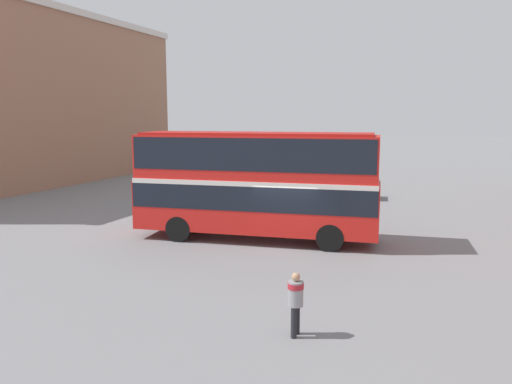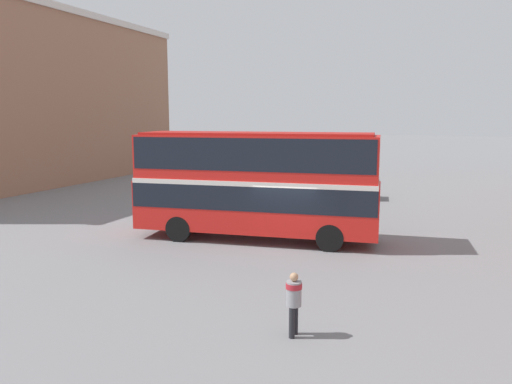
# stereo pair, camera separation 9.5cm
# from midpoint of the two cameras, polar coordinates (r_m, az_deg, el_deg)

# --- Properties ---
(ground_plane) EXTENTS (240.00, 240.00, 0.00)m
(ground_plane) POSITION_cam_midpoint_polar(r_m,az_deg,el_deg) (20.25, 3.53, -6.20)
(ground_plane) COLOR slate
(building_row_left) EXTENTS (11.70, 28.97, 13.08)m
(building_row_left) POSITION_cam_midpoint_polar(r_m,az_deg,el_deg) (43.49, -26.78, 9.59)
(building_row_left) COLOR #9E7056
(building_row_left) RESTS_ON ground_plane
(double_decker_bus) EXTENTS (10.36, 3.80, 4.52)m
(double_decker_bus) POSITION_cam_midpoint_polar(r_m,az_deg,el_deg) (20.84, -0.13, 1.54)
(double_decker_bus) COLOR red
(double_decker_bus) RESTS_ON ground_plane
(pedestrian_foreground) EXTENTS (0.40, 0.40, 1.57)m
(pedestrian_foreground) POSITION_cam_midpoint_polar(r_m,az_deg,el_deg) (12.08, 4.32, -11.93)
(pedestrian_foreground) COLOR #232328
(pedestrian_foreground) RESTS_ON ground_plane
(parked_car_kerb_near) EXTENTS (4.74, 2.42, 1.62)m
(parked_car_kerb_near) POSITION_cam_midpoint_polar(r_m,az_deg,el_deg) (32.24, 9.30, 0.79)
(parked_car_kerb_near) COLOR black
(parked_car_kerb_near) RESTS_ON ground_plane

